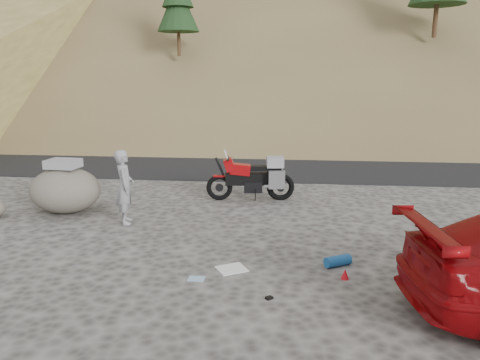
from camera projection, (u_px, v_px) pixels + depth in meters
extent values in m
plane|color=#3C3937|center=(220.00, 243.00, 9.32)|extent=(140.00, 140.00, 0.00)
cube|color=black|center=(254.00, 162.00, 18.06)|extent=(120.00, 7.00, 0.05)
cube|color=brown|center=(300.00, 14.00, 36.49)|extent=(110.00, 51.90, 46.72)
cube|color=brown|center=(301.00, 10.00, 36.43)|extent=(110.00, 43.28, 36.46)
cylinder|color=#3D2616|center=(179.00, 41.00, 22.25)|extent=(0.17, 0.17, 1.40)
cone|color=black|center=(178.00, 7.00, 21.92)|extent=(2.00, 2.00, 2.25)
cylinder|color=#3D2616|center=(436.00, 17.00, 21.77)|extent=(0.22, 0.22, 1.82)
torus|color=black|center=(219.00, 188.00, 12.49)|extent=(0.71, 0.22, 0.70)
cylinder|color=black|center=(219.00, 188.00, 12.49)|extent=(0.22, 0.09, 0.21)
torus|color=black|center=(281.00, 187.00, 12.53)|extent=(0.75, 0.24, 0.74)
cylinder|color=black|center=(281.00, 187.00, 12.53)|extent=(0.24, 0.11, 0.23)
cylinder|color=black|center=(222.00, 173.00, 12.41)|extent=(0.40, 0.11, 0.86)
cylinder|color=black|center=(228.00, 158.00, 12.32)|extent=(0.13, 0.66, 0.05)
cube|color=black|center=(249.00, 179.00, 12.46)|extent=(1.29, 0.42, 0.32)
cube|color=black|center=(253.00, 187.00, 12.51)|extent=(0.51, 0.38, 0.30)
cube|color=#8F070B|center=(240.00, 169.00, 12.40)|extent=(0.59, 0.39, 0.33)
cube|color=#8F070B|center=(229.00, 165.00, 12.36)|extent=(0.36, 0.40, 0.37)
cube|color=silver|center=(226.00, 154.00, 12.30)|extent=(0.16, 0.33, 0.27)
cube|color=black|center=(259.00, 168.00, 12.40)|extent=(0.61, 0.31, 0.13)
cube|color=black|center=(274.00, 170.00, 12.42)|extent=(0.39, 0.24, 0.11)
cube|color=#B6B5BA|center=(277.00, 180.00, 12.20)|extent=(0.44, 0.18, 0.48)
cube|color=#B6B5BA|center=(275.00, 175.00, 12.74)|extent=(0.44, 0.18, 0.48)
cube|color=gray|center=(275.00, 162.00, 12.38)|extent=(0.49, 0.41, 0.28)
cube|color=#8F070B|center=(219.00, 176.00, 12.42)|extent=(0.33, 0.17, 0.04)
cylinder|color=black|center=(255.00, 195.00, 12.36)|extent=(0.05, 0.22, 0.39)
cylinder|color=#B6B5BA|center=(273.00, 186.00, 12.36)|extent=(0.49, 0.16, 0.14)
imported|color=gray|center=(127.00, 223.00, 10.64)|extent=(0.57, 0.71, 1.68)
ellipsoid|color=#554F49|center=(65.00, 190.00, 11.35)|extent=(2.05, 1.89, 1.11)
cube|color=gray|center=(63.00, 164.00, 11.21)|extent=(0.69, 0.56, 0.18)
cube|color=white|center=(232.00, 269.00, 8.07)|extent=(0.63, 0.61, 0.02)
cylinder|color=#185191|center=(338.00, 261.00, 8.20)|extent=(0.51, 0.40, 0.19)
cone|color=red|center=(345.00, 274.00, 7.67)|extent=(0.17, 0.17, 0.17)
cube|color=black|center=(269.00, 298.00, 7.00)|extent=(0.13, 0.13, 0.03)
cube|color=#88B5D3|center=(196.00, 279.00, 7.69)|extent=(0.28, 0.21, 0.01)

